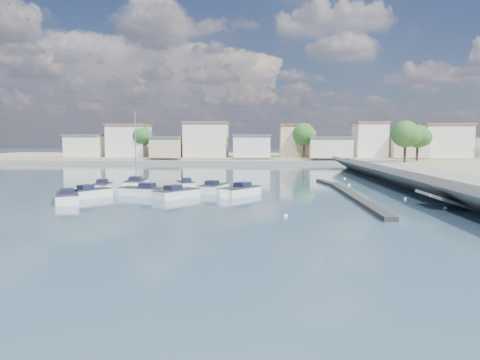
# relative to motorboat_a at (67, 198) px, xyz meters

# --- Properties ---
(ground) EXTENTS (400.00, 400.00, 0.00)m
(ground) POSITION_rel_motorboat_a_xyz_m (19.31, 33.87, -0.38)
(ground) COLOR #283D51
(ground) RESTS_ON ground
(seawall_walkway) EXTENTS (5.00, 90.00, 1.80)m
(seawall_walkway) POSITION_rel_motorboat_a_xyz_m (37.81, 6.87, 0.52)
(seawall_walkway) COLOR slate
(seawall_walkway) RESTS_ON ground
(breakwater) EXTENTS (2.00, 31.02, 0.35)m
(breakwater) POSITION_rel_motorboat_a_xyz_m (26.21, 6.56, -0.21)
(breakwater) COLOR black
(breakwater) RESTS_ON ground
(far_shore_land) EXTENTS (160.00, 40.00, 1.40)m
(far_shore_land) POSITION_rel_motorboat_a_xyz_m (19.31, 85.87, 0.32)
(far_shore_land) COLOR gray
(far_shore_land) RESTS_ON ground
(far_shore_quay) EXTENTS (160.00, 2.50, 0.80)m
(far_shore_quay) POSITION_rel_motorboat_a_xyz_m (19.31, 64.87, 0.02)
(far_shore_quay) COLOR slate
(far_shore_quay) RESTS_ON ground
(far_town) EXTENTS (113.01, 12.80, 8.35)m
(far_town) POSITION_rel_motorboat_a_xyz_m (30.02, 70.79, 4.56)
(far_town) COLOR #ECE3C6
(far_town) RESTS_ON far_shore_land
(shore_trees) EXTENTS (74.56, 38.32, 7.92)m
(shore_trees) POSITION_rel_motorboat_a_xyz_m (27.65, 61.98, 5.84)
(shore_trees) COLOR #38281E
(shore_trees) RESTS_ON ground
(motorboat_a) EXTENTS (3.59, 5.32, 1.48)m
(motorboat_a) POSITION_rel_motorboat_a_xyz_m (0.00, 0.00, 0.00)
(motorboat_a) COLOR white
(motorboat_a) RESTS_ON ground
(motorboat_b) EXTENTS (3.11, 5.13, 1.48)m
(motorboat_b) POSITION_rel_motorboat_a_xyz_m (12.44, 8.69, -0.00)
(motorboat_b) COLOR white
(motorboat_b) RESTS_ON ground
(motorboat_c) EXTENTS (5.36, 3.22, 1.48)m
(motorboat_c) POSITION_rel_motorboat_a_xyz_m (5.39, 5.14, 0.00)
(motorboat_c) COLOR white
(motorboat_c) RESTS_ON ground
(motorboat_d) EXTENTS (4.47, 5.16, 1.48)m
(motorboat_d) POSITION_rel_motorboat_a_xyz_m (15.09, 5.54, -0.00)
(motorboat_d) COLOR white
(motorboat_d) RESTS_ON ground
(motorboat_e) EXTENTS (3.80, 4.51, 1.48)m
(motorboat_e) POSITION_rel_motorboat_a_xyz_m (0.96, 3.42, -0.00)
(motorboat_e) COLOR white
(motorboat_e) RESTS_ON ground
(motorboat_f) EXTENTS (2.71, 4.11, 1.48)m
(motorboat_f) POSITION_rel_motorboat_a_xyz_m (8.81, 11.79, -0.00)
(motorboat_f) COLOR white
(motorboat_f) RESTS_ON ground
(motorboat_g) EXTENTS (2.05, 4.95, 1.48)m
(motorboat_g) POSITION_rel_motorboat_a_xyz_m (0.09, 8.62, 0.00)
(motorboat_g) COLOR white
(motorboat_g) RESTS_ON ground
(motorboat_h) EXTENTS (4.27, 4.87, 1.48)m
(motorboat_h) POSITION_rel_motorboat_a_xyz_m (9.48, 3.44, -0.00)
(motorboat_h) COLOR white
(motorboat_h) RESTS_ON ground
(sailboat) EXTENTS (2.71, 6.97, 9.00)m
(sailboat) POSITION_rel_motorboat_a_xyz_m (2.65, 13.72, 0.03)
(sailboat) COLOR white
(sailboat) RESTS_ON ground
(mooring_buoys) EXTENTS (13.42, 33.11, 0.32)m
(mooring_buoys) POSITION_rel_motorboat_a_xyz_m (27.42, 9.50, -0.33)
(mooring_buoys) COLOR white
(mooring_buoys) RESTS_ON ground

